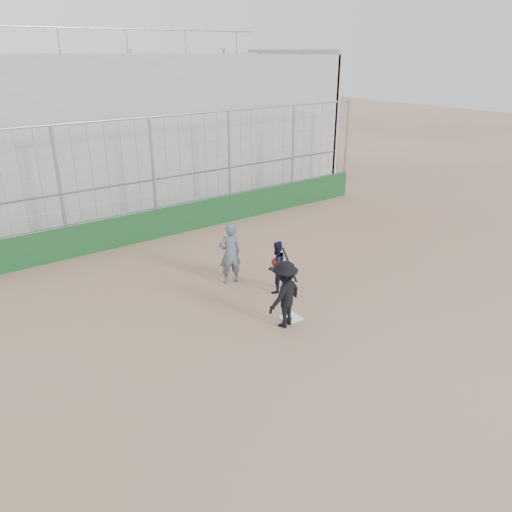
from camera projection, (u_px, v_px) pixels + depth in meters
ground at (291, 318)px, 11.93m from camera, size 90.00×90.00×0.00m
home_plate at (291, 318)px, 11.93m from camera, size 0.44×0.44×0.02m
backstop at (156, 210)px, 16.74m from camera, size 18.10×0.25×4.04m
bleachers at (96, 132)px, 19.65m from camera, size 20.25×6.70×6.98m
batter_at_plate at (285, 294)px, 11.34m from camera, size 1.15×0.86×1.77m
catcher_crouched at (277, 275)px, 13.07m from camera, size 0.81×0.71×0.98m
umpire at (230, 256)px, 13.49m from camera, size 0.69×0.53×1.54m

